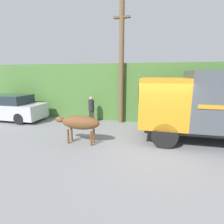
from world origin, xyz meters
name	(u,v)px	position (x,y,z in m)	size (l,w,h in m)	color
ground_plane	(155,146)	(0.00, 0.00, 0.00)	(60.00, 60.00, 0.00)	gray
hillside_embankment	(156,89)	(0.00, 6.75, 1.72)	(32.00, 6.75, 3.45)	#4C7A38
building_backdrop	(110,93)	(-3.03, 4.77, 1.57)	(5.09, 2.70, 3.11)	#B2BCAD
cargo_truck	(221,103)	(2.49, 0.92, 1.68)	(6.24, 2.43, 2.96)	#2D2D2D
brown_cow	(80,123)	(-3.04, -0.44, 0.87)	(1.95, 0.57, 1.17)	brown
parked_suv	(9,108)	(-8.91, 2.05, 0.77)	(4.53, 1.71, 1.58)	silver
pedestrian_on_hill	(91,108)	(-3.69, 2.73, 0.84)	(0.45, 0.45, 1.55)	#38332D
utility_pole	(121,64)	(-1.99, 3.15, 3.38)	(0.90, 0.28, 6.58)	brown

